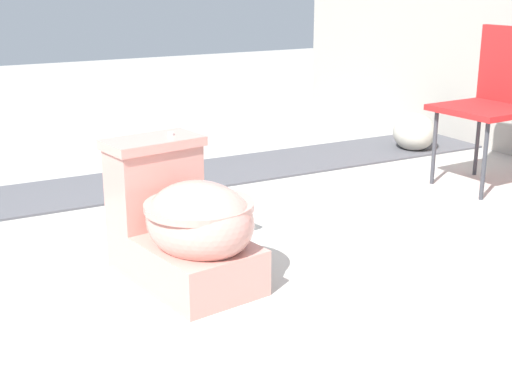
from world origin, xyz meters
TOP-DOWN VIEW (x-y plane):
  - ground_plane at (0.00, 0.00)m, footprint 14.00×14.00m
  - gravel_strip at (-1.23, 0.50)m, footprint 0.56×8.00m
  - toilet at (0.07, -0.02)m, footprint 0.68×0.46m
  - folding_chair_left at (-0.32, 1.95)m, footprint 0.47×0.47m
  - boulder_near at (-1.12, 2.09)m, footprint 0.39×0.37m

SIDE VIEW (x-z plane):
  - ground_plane at x=0.00m, z-range 0.00..0.00m
  - gravel_strip at x=-1.23m, z-range 0.00..0.01m
  - boulder_near at x=-1.12m, z-range 0.00..0.24m
  - toilet at x=0.07m, z-range -0.04..0.48m
  - folding_chair_left at x=-0.32m, z-range 0.09..0.93m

